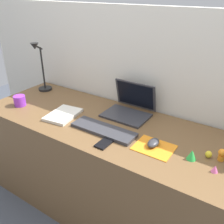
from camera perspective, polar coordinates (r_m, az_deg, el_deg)
The scene contains 15 objects.
ground_plane at distance 2.06m, azimuth -0.26°, elevation -20.98°, with size 6.00×6.00×0.00m, color #474C56.
back_wall at distance 1.88m, azimuth 5.79°, elevation 0.97°, with size 3.05×0.05×1.42m, color silver.
desk at distance 1.80m, azimuth -0.28°, elevation -13.07°, with size 1.85×0.64×0.74m, color brown.
laptop at distance 1.71m, azimuth 4.15°, elevation 1.33°, with size 0.30×0.26×0.21m.
keyboard at distance 1.52m, azimuth -1.95°, elevation -4.04°, with size 0.41×0.13×0.02m, color #333338.
mousepad at distance 1.39m, azimuth 9.56°, elevation -7.96°, with size 0.21×0.17×0.00m, color orange.
mouse at distance 1.39m, azimuth 9.39°, elevation -6.93°, with size 0.06×0.10×0.03m, color #333338.
cell_phone at distance 1.41m, azimuth -1.57°, elevation -6.97°, with size 0.06×0.13×0.01m, color black.
desk_lamp at distance 2.12m, azimuth -15.93°, elevation 9.52°, with size 0.11×0.14×0.40m.
notebook_pad at distance 1.72m, azimuth -11.04°, elevation -0.59°, with size 0.17×0.24×0.02m, color silver.
coffee_mug at distance 1.95m, azimuth -20.27°, elevation 2.43°, with size 0.08×0.08×0.08m, color purple.
toy_figurine_orange at distance 1.38m, azimuth 23.67°, elevation -8.90°, with size 0.04×0.04×0.07m.
toy_figurine_green at distance 1.34m, azimuth 17.68°, elevation -9.26°, with size 0.05×0.05×0.05m, color green.
toy_figurine_pink at distance 1.30m, azimuth 22.37°, elevation -11.85°, with size 0.03×0.03×0.04m, color pink.
toy_figurine_yellow at distance 1.38m, azimuth 21.13°, elevation -8.97°, with size 0.03×0.03×0.04m, color yellow.
Camera 1 is at (0.77, -1.15, 1.53)m, focal length 40.18 mm.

